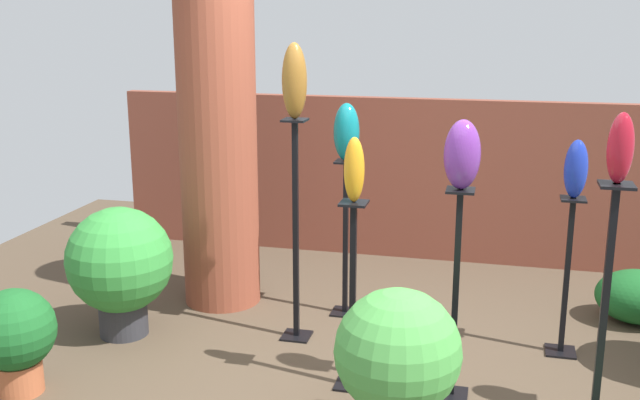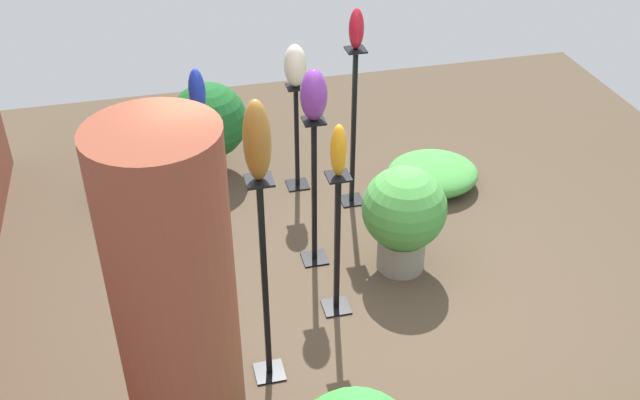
{
  "view_description": "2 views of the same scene",
  "coord_description": "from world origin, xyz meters",
  "px_view_note": "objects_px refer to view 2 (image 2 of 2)",
  "views": [
    {
      "loc": [
        0.8,
        -4.06,
        2.26
      ],
      "look_at": [
        -0.23,
        0.17,
        1.16
      ],
      "focal_mm": 42.0,
      "sensor_mm": 36.0,
      "label": 1
    },
    {
      "loc": [
        -4.08,
        1.22,
        3.84
      ],
      "look_at": [
        -0.08,
        0.24,
        1.05
      ],
      "focal_mm": 42.0,
      "sensor_mm": 36.0,
      "label": 2
    }
  ],
  "objects_px": {
    "pedestal_ruby": "(353,135)",
    "potted_plant_front_right": "(404,214)",
    "art_vase_bronze": "(257,141)",
    "art_vase_violet": "(314,95)",
    "pedestal_cobalt": "(206,177)",
    "potted_plant_front_left": "(209,122)",
    "pedestal_teal": "(183,301)",
    "pedestal_bronze": "(265,292)",
    "pedestal_amber": "(337,251)",
    "art_vase_teal": "(168,191)",
    "art_vase_cobalt": "(197,91)",
    "brick_pillar": "(180,339)",
    "art_vase_amber": "(339,150)",
    "pedestal_violet": "(314,199)",
    "art_vase_ruby": "(356,29)",
    "art_vase_ivory": "(295,66)",
    "pedestal_ivory": "(297,142)"
  },
  "relations": [
    {
      "from": "art_vase_amber",
      "to": "art_vase_bronze",
      "type": "bearing_deg",
      "value": 130.78
    },
    {
      "from": "pedestal_amber",
      "to": "art_vase_teal",
      "type": "relative_size",
      "value": 2.79
    },
    {
      "from": "art_vase_amber",
      "to": "art_vase_violet",
      "type": "xyz_separation_m",
      "value": [
        0.61,
        0.02,
        0.11
      ]
    },
    {
      "from": "pedestal_ivory",
      "to": "pedestal_bronze",
      "type": "bearing_deg",
      "value": 162.98
    },
    {
      "from": "pedestal_amber",
      "to": "pedestal_violet",
      "type": "xyz_separation_m",
      "value": [
        0.61,
        0.02,
        0.05
      ]
    },
    {
      "from": "art_vase_teal",
      "to": "potted_plant_front_left",
      "type": "distance_m",
      "value": 2.67
    },
    {
      "from": "pedestal_teal",
      "to": "art_vase_ruby",
      "type": "xyz_separation_m",
      "value": [
        1.63,
        -1.62,
        1.1
      ]
    },
    {
      "from": "art_vase_bronze",
      "to": "pedestal_bronze",
      "type": "bearing_deg",
      "value": 0.0
    },
    {
      "from": "art_vase_amber",
      "to": "art_vase_teal",
      "type": "bearing_deg",
      "value": 104.02
    },
    {
      "from": "art_vase_bronze",
      "to": "art_vase_violet",
      "type": "distance_m",
      "value": 1.32
    },
    {
      "from": "pedestal_ivory",
      "to": "art_vase_violet",
      "type": "height_order",
      "value": "art_vase_violet"
    },
    {
      "from": "pedestal_bronze",
      "to": "art_vase_teal",
      "type": "xyz_separation_m",
      "value": [
        0.25,
        0.51,
        0.68
      ]
    },
    {
      "from": "art_vase_bronze",
      "to": "pedestal_amber",
      "type": "bearing_deg",
      "value": -49.22
    },
    {
      "from": "pedestal_cobalt",
      "to": "pedestal_teal",
      "type": "height_order",
      "value": "pedestal_teal"
    },
    {
      "from": "pedestal_bronze",
      "to": "pedestal_violet",
      "type": "height_order",
      "value": "pedestal_bronze"
    },
    {
      "from": "brick_pillar",
      "to": "pedestal_ruby",
      "type": "bearing_deg",
      "value": -32.09
    },
    {
      "from": "pedestal_amber",
      "to": "pedestal_ivory",
      "type": "bearing_deg",
      "value": -2.66
    },
    {
      "from": "pedestal_violet",
      "to": "art_vase_amber",
      "type": "xyz_separation_m",
      "value": [
        -0.61,
        -0.02,
        0.78
      ]
    },
    {
      "from": "potted_plant_front_left",
      "to": "art_vase_bronze",
      "type": "bearing_deg",
      "value": -179.01
    },
    {
      "from": "art_vase_bronze",
      "to": "art_vase_amber",
      "type": "bearing_deg",
      "value": -49.22
    },
    {
      "from": "pedestal_ruby",
      "to": "potted_plant_front_right",
      "type": "xyz_separation_m",
      "value": [
        -0.99,
        -0.13,
        -0.17
      ]
    },
    {
      "from": "art_vase_teal",
      "to": "potted_plant_front_left",
      "type": "height_order",
      "value": "art_vase_teal"
    },
    {
      "from": "brick_pillar",
      "to": "pedestal_violet",
      "type": "bearing_deg",
      "value": -30.84
    },
    {
      "from": "pedestal_bronze",
      "to": "pedestal_amber",
      "type": "xyz_separation_m",
      "value": [
        0.53,
        -0.61,
        -0.19
      ]
    },
    {
      "from": "art_vase_violet",
      "to": "potted_plant_front_left",
      "type": "height_order",
      "value": "art_vase_violet"
    },
    {
      "from": "pedestal_teal",
      "to": "pedestal_ivory",
      "type": "height_order",
      "value": "pedestal_teal"
    },
    {
      "from": "art_vase_cobalt",
      "to": "brick_pillar",
      "type": "bearing_deg",
      "value": 172.01
    },
    {
      "from": "pedestal_violet",
      "to": "potted_plant_front_left",
      "type": "relative_size",
      "value": 1.43
    },
    {
      "from": "pedestal_bronze",
      "to": "pedestal_amber",
      "type": "relative_size",
      "value": 1.33
    },
    {
      "from": "pedestal_cobalt",
      "to": "potted_plant_front_left",
      "type": "relative_size",
      "value": 1.21
    },
    {
      "from": "art_vase_ivory",
      "to": "potted_plant_front_left",
      "type": "bearing_deg",
      "value": 57.68
    },
    {
      "from": "pedestal_teal",
      "to": "art_vase_bronze",
      "type": "distance_m",
      "value": 1.39
    },
    {
      "from": "brick_pillar",
      "to": "pedestal_amber",
      "type": "height_order",
      "value": "brick_pillar"
    },
    {
      "from": "pedestal_bronze",
      "to": "pedestal_amber",
      "type": "height_order",
      "value": "pedestal_bronze"
    },
    {
      "from": "pedestal_cobalt",
      "to": "art_vase_ivory",
      "type": "bearing_deg",
      "value": -63.57
    },
    {
      "from": "pedestal_violet",
      "to": "art_vase_bronze",
      "type": "height_order",
      "value": "art_vase_bronze"
    },
    {
      "from": "brick_pillar",
      "to": "pedestal_amber",
      "type": "distance_m",
      "value": 1.85
    },
    {
      "from": "potted_plant_front_right",
      "to": "pedestal_ruby",
      "type": "bearing_deg",
      "value": 7.36
    },
    {
      "from": "art_vase_bronze",
      "to": "art_vase_violet",
      "type": "relative_size",
      "value": 1.26
    },
    {
      "from": "pedestal_amber",
      "to": "art_vase_bronze",
      "type": "distance_m",
      "value": 1.51
    },
    {
      "from": "pedestal_ivory",
      "to": "pedestal_violet",
      "type": "xyz_separation_m",
      "value": [
        -1.12,
        0.1,
        0.13
      ]
    },
    {
      "from": "pedestal_cobalt",
      "to": "art_vase_bronze",
      "type": "bearing_deg",
      "value": -174.18
    },
    {
      "from": "pedestal_violet",
      "to": "art_vase_ruby",
      "type": "xyz_separation_m",
      "value": [
        0.75,
        -0.53,
        1.05
      ]
    },
    {
      "from": "art_vase_bronze",
      "to": "art_vase_amber",
      "type": "distance_m",
      "value": 0.92
    },
    {
      "from": "brick_pillar",
      "to": "art_vase_ruby",
      "type": "xyz_separation_m",
      "value": [
        2.65,
        -1.66,
        0.46
      ]
    },
    {
      "from": "art_vase_ivory",
      "to": "potted_plant_front_left",
      "type": "height_order",
      "value": "art_vase_ivory"
    },
    {
      "from": "pedestal_ivory",
      "to": "art_vase_violet",
      "type": "distance_m",
      "value": 1.52
    },
    {
      "from": "pedestal_amber",
      "to": "art_vase_violet",
      "type": "bearing_deg",
      "value": 2.12
    },
    {
      "from": "pedestal_ruby",
      "to": "potted_plant_front_left",
      "type": "height_order",
      "value": "pedestal_ruby"
    },
    {
      "from": "art_vase_ruby",
      "to": "art_vase_violet",
      "type": "bearing_deg",
      "value": 144.86
    }
  ]
}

